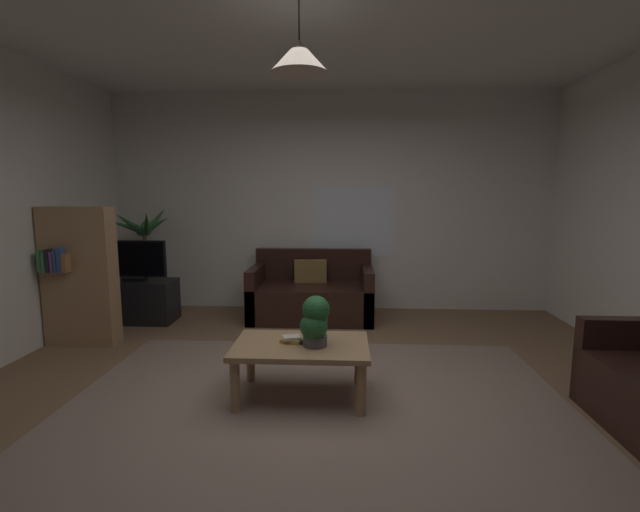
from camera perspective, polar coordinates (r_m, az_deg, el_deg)
floor at (r=3.46m, az=-0.28°, el=-18.39°), size 5.67×5.43×0.02m
rug at (r=3.28m, az=-0.50°, el=-19.74°), size 3.69×2.99×0.01m
wall_back at (r=5.84m, az=1.29°, el=6.89°), size 5.79×0.06×2.81m
window_pane at (r=5.81m, az=4.29°, el=4.45°), size 1.06×0.01×0.93m
couch_under_window at (r=5.48m, az=-1.07°, el=-5.13°), size 1.48×0.84×0.82m
coffee_table at (r=3.40m, az=-2.44°, el=-12.24°), size 1.00×0.64×0.42m
book_on_table_0 at (r=3.40m, az=-3.73°, el=-10.81°), size 0.17×0.12×0.03m
book_on_table_1 at (r=3.39m, az=-3.68°, el=-10.41°), size 0.15×0.13×0.02m
remote_on_table_0 at (r=3.34m, az=-1.35°, el=-11.19°), size 0.17×0.11×0.02m
potted_plant_on_table at (r=3.27m, az=-0.64°, el=-8.29°), size 0.22×0.22×0.37m
tv_stand at (r=5.77m, az=-22.45°, el=-5.35°), size 0.90×0.44×0.50m
tv at (r=5.66m, az=-22.81°, el=-0.50°), size 0.77×0.16×0.48m
potted_palm_corner at (r=6.08m, az=-21.47°, el=-0.94°), size 0.84×0.90×1.39m
bookshelf_corner at (r=5.07m, az=-28.54°, el=-2.25°), size 0.70×0.31×1.40m
pendant_lamp at (r=3.31m, az=-2.68°, el=24.27°), size 0.39×0.39×0.46m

